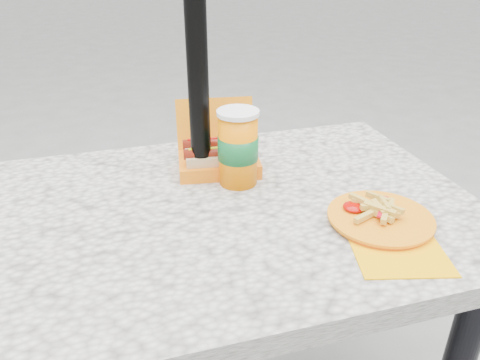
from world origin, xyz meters
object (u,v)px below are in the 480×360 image
object	(u,v)px
umbrella_pole	(196,37)
hotdog_box	(218,156)
soda_cup	(238,148)
fries_plate	(381,219)

from	to	relation	value
umbrella_pole	hotdog_box	distance (m)	0.32
umbrella_pole	soda_cup	size ratio (longest dim) A/B	11.65
soda_cup	fries_plate	bearing A→B (deg)	-48.19
hotdog_box	fries_plate	bearing A→B (deg)	-44.41
hotdog_box	soda_cup	distance (m)	0.11
hotdog_box	soda_cup	bearing A→B (deg)	-62.80
umbrella_pole	soda_cup	world-z (taller)	umbrella_pole
hotdog_box	soda_cup	size ratio (longest dim) A/B	1.22
soda_cup	hotdog_box	bearing A→B (deg)	108.93
hotdog_box	fries_plate	distance (m)	0.45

